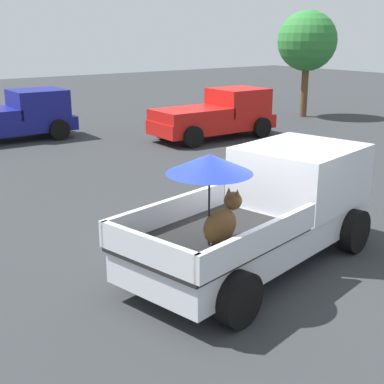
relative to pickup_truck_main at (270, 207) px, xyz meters
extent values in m
plane|color=#2D3033|center=(-0.41, -0.08, -0.97)|extent=(80.00, 80.00, 0.00)
cylinder|color=black|center=(1.10, 1.24, -0.57)|extent=(0.84, 0.44, 0.80)
cylinder|color=black|center=(1.50, -0.67, -0.57)|extent=(0.84, 0.44, 0.80)
cylinder|color=black|center=(-2.33, 0.52, -0.57)|extent=(0.84, 0.44, 0.80)
cylinder|color=black|center=(-1.92, -1.40, -0.57)|extent=(0.84, 0.44, 0.80)
cube|color=silver|center=(-0.41, -0.08, -0.40)|extent=(5.26, 2.79, 0.50)
cube|color=silver|center=(0.96, 0.21, 0.39)|extent=(2.44, 2.25, 1.08)
cube|color=#4C606B|center=(1.94, 0.42, 0.59)|extent=(0.41, 1.70, 0.64)
cube|color=black|center=(-1.54, -0.31, -0.12)|extent=(3.12, 2.38, 0.06)
cube|color=silver|center=(-1.73, 0.59, 0.11)|extent=(2.76, 0.68, 0.40)
cube|color=silver|center=(-1.35, -1.21, 0.11)|extent=(2.76, 0.68, 0.40)
cube|color=silver|center=(-2.86, -0.59, 0.11)|extent=(0.48, 1.82, 0.40)
ellipsoid|color=brown|center=(-1.59, -0.57, 0.17)|extent=(0.73, 0.45, 0.52)
sphere|color=brown|center=(-1.29, -0.51, 0.49)|extent=(0.33, 0.33, 0.28)
cone|color=brown|center=(-1.31, -0.43, 0.63)|extent=(0.11, 0.11, 0.12)
cone|color=brown|center=(-1.28, -0.59, 0.63)|extent=(0.11, 0.11, 0.12)
cylinder|color=black|center=(-1.79, -0.56, 0.48)|extent=(0.04, 0.04, 1.14)
cone|color=#1E33B7|center=(-1.79, -0.56, 1.15)|extent=(1.48, 1.48, 0.28)
cylinder|color=black|center=(1.43, 14.38, -0.59)|extent=(0.77, 0.28, 0.76)
cylinder|color=black|center=(1.38, 12.48, -0.59)|extent=(0.77, 0.28, 0.76)
cube|color=navy|center=(-0.20, 13.47, -0.42)|extent=(4.84, 1.91, 0.50)
cube|color=navy|center=(1.00, 13.44, 0.33)|extent=(1.94, 1.85, 1.00)
cylinder|color=black|center=(7.78, 10.29, -0.59)|extent=(0.76, 0.27, 0.76)
cylinder|color=black|center=(7.75, 8.39, -0.59)|extent=(0.76, 0.27, 0.76)
cylinder|color=black|center=(4.59, 10.34, -0.59)|extent=(0.76, 0.27, 0.76)
cylinder|color=black|center=(4.55, 8.44, -0.59)|extent=(0.76, 0.27, 0.76)
cube|color=red|center=(6.17, 9.36, -0.42)|extent=(4.83, 1.88, 0.50)
cube|color=red|center=(7.37, 9.34, 0.33)|extent=(1.93, 1.83, 1.00)
cube|color=red|center=(5.17, 9.38, 0.03)|extent=(2.73, 1.84, 0.40)
cylinder|color=brown|center=(12.94, 11.04, 0.29)|extent=(0.32, 0.32, 2.51)
sphere|color=#2D7A33|center=(12.94, 11.04, 2.49)|extent=(2.70, 2.70, 2.70)
camera|label=1|loc=(-6.35, -6.36, 2.95)|focal=50.42mm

